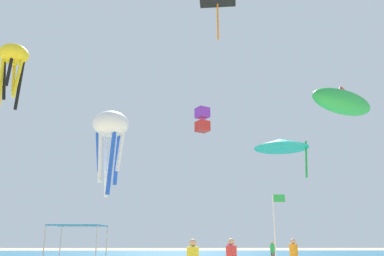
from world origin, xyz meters
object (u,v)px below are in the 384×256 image
Objects in this scene: person_far_shore at (273,250)px; person_near_tent at (294,253)px; kite_box_purple at (202,120)px; kite_inflatable_green at (342,102)px; person_central at (230,249)px; kite_octopus_yellow at (14,58)px; canopy_tent at (78,228)px; kite_delta_teal at (281,144)px; kite_octopus_white at (111,128)px; banner_flag at (276,228)px.

person_near_tent is at bearing 151.15° from person_far_shore.
person_far_shore is 0.58× the size of kite_box_purple.
person_far_shore is 0.21× the size of kite_inflatable_green.
kite_octopus_yellow is (-15.82, -7.15, 13.22)m from person_central.
kite_octopus_yellow reaches higher than canopy_tent.
kite_delta_teal is (4.54, -0.40, 8.61)m from person_central.
person_near_tent is at bearing 22.50° from kite_inflatable_green.
kite_box_purple is 0.46× the size of kite_delta_teal.
kite_octopus_white reaches higher than person_central.
person_central is at bearing 92.54° from banner_flag.
person_near_tent is 1.13× the size of person_far_shore.
person_near_tent is 11.59m from person_central.
kite_octopus_yellow reaches higher than kite_octopus_white.
kite_octopus_white is at bearing -67.46° from person_central.
kite_octopus_white is at bearing -158.46° from kite_box_purple.
banner_flag is (-2.57, -13.07, 1.36)m from person_far_shore.
person_central is 9.74m from kite_delta_teal.
kite_octopus_yellow reaches higher than person_far_shore.
kite_delta_teal reaches higher than person_far_shore.
canopy_tent reaches higher than person_far_shore.
kite_box_purple is at bearing 0.84° from person_far_shore.
person_far_shore is at bearing 37.08° from person_near_tent.
canopy_tent is 0.63× the size of kite_octopus_yellow.
person_near_tent is at bearing -34.60° from kite_octopus_white.
kite_delta_teal is at bearing -80.57° from kite_octopus_yellow.
kite_inflatable_green reaches higher than banner_flag.
kite_octopus_white reaches higher than canopy_tent.
kite_delta_teal is at bearing 74.11° from banner_flag.
kite_inflatable_green is (20.10, 9.46, 11.07)m from canopy_tent.
kite_octopus_white reaches higher than kite_delta_teal.
person_central is at bearing 53.59° from person_near_tent.
kite_octopus_white is 20.48m from kite_inflatable_green.
kite_octopus_yellow reaches higher than kite_delta_teal.
kite_box_purple reaches higher than canopy_tent.
kite_octopus_yellow reaches higher than person_near_tent.
person_far_shore is 14.48m from kite_inflatable_green.
kite_octopus_white is 1.17× the size of kite_delta_teal.
person_far_shore is 16.40m from kite_octopus_white.
canopy_tent is 0.39× the size of kite_inflatable_green.
kite_octopus_white is (-0.19, 8.72, 8.33)m from canopy_tent.
banner_flag is at bearing 146.00° from person_far_shore.
person_near_tent is 0.24× the size of kite_inflatable_green.
person_central is 3.38m from person_far_shore.
person_central is (-2.12, 11.39, -0.11)m from person_near_tent.
kite_delta_teal is at bearing 30.63° from person_near_tent.
canopy_tent is 24.82m from kite_inflatable_green.
kite_box_purple is at bearing -35.49° from kite_delta_teal.
kite_delta_teal is 1.30× the size of kite_octopus_yellow.
canopy_tent is at bearing 123.78° from person_near_tent.
person_far_shore is 23.94m from kite_octopus_yellow.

